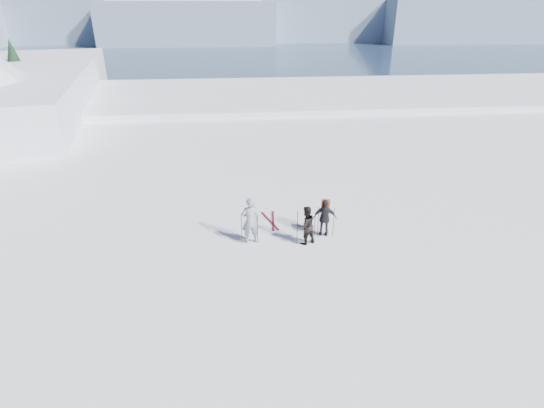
{
  "coord_description": "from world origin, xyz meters",
  "views": [
    {
      "loc": [
        -3.79,
        -10.03,
        8.15
      ],
      "look_at": [
        -2.53,
        3.0,
        1.86
      ],
      "focal_mm": 28.0,
      "sensor_mm": 36.0,
      "label": 1
    }
  ],
  "objects_px": {
    "skier_dark": "(306,225)",
    "skier_pack": "(325,218)",
    "skier_grey": "(250,221)",
    "skis_loose": "(271,221)"
  },
  "relations": [
    {
      "from": "skis_loose",
      "to": "skier_dark",
      "type": "bearing_deg",
      "value": -59.66
    },
    {
      "from": "skier_dark",
      "to": "skis_loose",
      "type": "bearing_deg",
      "value": -81.97
    },
    {
      "from": "skier_grey",
      "to": "skier_dark",
      "type": "xyz_separation_m",
      "value": [
        2.02,
        -0.27,
        -0.16
      ]
    },
    {
      "from": "skier_dark",
      "to": "skis_loose",
      "type": "height_order",
      "value": "skier_dark"
    },
    {
      "from": "skier_grey",
      "to": "skier_pack",
      "type": "distance_m",
      "value": 2.84
    },
    {
      "from": "skier_grey",
      "to": "skier_pack",
      "type": "relative_size",
      "value": 1.21
    },
    {
      "from": "skier_grey",
      "to": "skier_pack",
      "type": "height_order",
      "value": "skier_grey"
    },
    {
      "from": "skier_dark",
      "to": "skier_pack",
      "type": "xyz_separation_m",
      "value": [
        0.81,
        0.5,
        0.0
      ]
    },
    {
      "from": "skier_dark",
      "to": "skis_loose",
      "type": "xyz_separation_m",
      "value": [
        -1.09,
        1.85,
        -0.73
      ]
    },
    {
      "from": "skier_grey",
      "to": "skis_loose",
      "type": "xyz_separation_m",
      "value": [
        0.93,
        1.59,
        -0.89
      ]
    }
  ]
}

